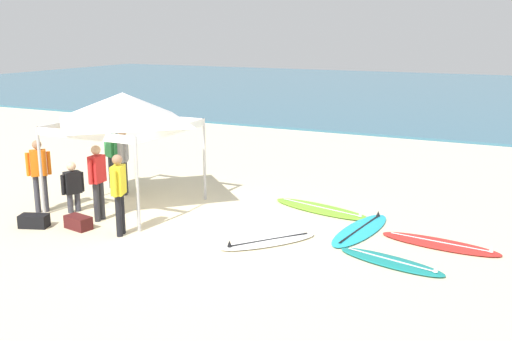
% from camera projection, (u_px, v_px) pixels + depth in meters
% --- Properties ---
extents(ground_plane, '(80.00, 80.00, 0.00)m').
position_uv_depth(ground_plane, '(205.00, 228.00, 12.64)').
color(ground_plane, beige).
extents(sea, '(80.00, 36.00, 0.10)m').
position_uv_depth(sea, '(440.00, 93.00, 39.37)').
color(sea, '#386B84').
rests_on(sea, ground).
extents(canopy_tent, '(2.83, 2.83, 2.75)m').
position_uv_depth(canopy_tent, '(123.00, 108.00, 13.65)').
color(canopy_tent, '#B7B7BC').
rests_on(canopy_tent, ground).
extents(surfboard_cyan, '(0.95, 2.53, 0.19)m').
position_uv_depth(surfboard_cyan, '(361.00, 230.00, 12.44)').
color(surfboard_cyan, '#23B2CC').
rests_on(surfboard_cyan, ground).
extents(surfboard_red, '(2.42, 0.92, 0.19)m').
position_uv_depth(surfboard_red, '(440.00, 244.00, 11.62)').
color(surfboard_red, red).
rests_on(surfboard_red, ground).
extents(surfboard_lime, '(2.68, 1.31, 0.19)m').
position_uv_depth(surfboard_lime, '(321.00, 209.00, 13.89)').
color(surfboard_lime, '#7AD12D').
rests_on(surfboard_lime, ground).
extents(surfboard_teal, '(2.16, 1.05, 0.19)m').
position_uv_depth(surfboard_teal, '(391.00, 262.00, 10.73)').
color(surfboard_teal, '#19847F').
rests_on(surfboard_teal, ground).
extents(surfboard_white, '(1.73, 1.98, 0.19)m').
position_uv_depth(surfboard_white, '(268.00, 241.00, 11.76)').
color(surfboard_white, white).
rests_on(surfboard_white, ground).
extents(person_green, '(0.52, 0.34, 1.71)m').
position_uv_depth(person_green, '(112.00, 153.00, 15.58)').
color(person_green, '#2D2D33').
rests_on(person_green, ground).
extents(person_orange, '(0.41, 0.42, 1.71)m').
position_uv_depth(person_orange, '(39.00, 171.00, 13.55)').
color(person_orange, '#383842').
rests_on(person_orange, ground).
extents(person_grey, '(0.37, 0.49, 1.71)m').
position_uv_depth(person_grey, '(124.00, 157.00, 15.05)').
color(person_grey, '#2D2D33').
rests_on(person_grey, ground).
extents(person_red, '(0.24, 0.55, 1.71)m').
position_uv_depth(person_red, '(98.00, 177.00, 12.95)').
color(person_red, '#2D2D33').
rests_on(person_red, ground).
extents(person_yellow, '(0.33, 0.52, 1.71)m').
position_uv_depth(person_yellow, '(119.00, 189.00, 12.01)').
color(person_yellow, black).
rests_on(person_yellow, ground).
extents(person_black, '(0.35, 0.51, 1.20)m').
position_uv_depth(person_black, '(73.00, 185.00, 13.63)').
color(person_black, '#383842').
rests_on(person_black, ground).
extents(gear_bag_near_tent, '(0.65, 0.43, 0.28)m').
position_uv_depth(gear_bag_near_tent, '(78.00, 222.00, 12.58)').
color(gear_bag_near_tent, '#4C1919').
rests_on(gear_bag_near_tent, ground).
extents(gear_bag_by_pole, '(0.67, 0.51, 0.28)m').
position_uv_depth(gear_bag_by_pole, '(34.00, 221.00, 12.68)').
color(gear_bag_by_pole, black).
rests_on(gear_bag_by_pole, ground).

